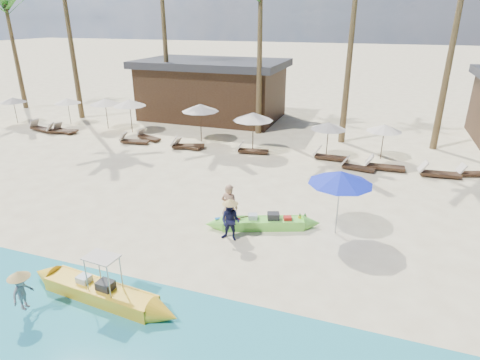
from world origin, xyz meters
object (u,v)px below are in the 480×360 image
(yellow_canoe, at_px, (101,292))
(blue_umbrella, at_px, (341,177))
(green_canoe, at_px, (263,223))
(tourist, at_px, (229,207))

(yellow_canoe, xyz_separation_m, blue_umbrella, (5.66, 5.84, 1.93))
(green_canoe, relative_size, yellow_canoe, 0.83)
(yellow_canoe, bearing_deg, green_canoe, 65.14)
(green_canoe, distance_m, yellow_canoe, 6.18)
(yellow_canoe, relative_size, tourist, 3.14)
(green_canoe, height_order, tourist, tourist)
(tourist, bearing_deg, yellow_canoe, 73.90)
(green_canoe, bearing_deg, yellow_canoe, -140.36)
(tourist, bearing_deg, green_canoe, -153.74)
(green_canoe, distance_m, blue_umbrella, 3.27)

